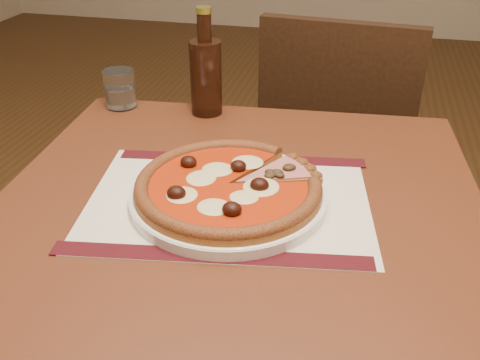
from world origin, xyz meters
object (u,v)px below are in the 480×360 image
Objects in this scene: pizza at (228,185)px; bottle at (206,74)px; plate at (228,196)px; water_glass at (120,89)px; table at (237,251)px; chair_far at (337,143)px.

pizza is 0.38m from bottle.
plate is 0.48m from water_glass.
table is 0.77m from chair_far.
bottle is at bearing 114.10° from table.
chair_far is (0.12, 0.74, -0.14)m from table.
plate is at bearing 40.21° from pizza.
plate is at bearing -172.91° from table.
chair_far is 2.97× the size of pizza.
chair_far reaches higher than plate.
plate is 0.38m from bottle.
pizza reaches higher than plate.
plate is at bearing -68.00° from bottle.
table is 2.86× the size of pizza.
water_glass is at bearing 46.82° from chair_far.
water_glass is at bearing -176.73° from bottle.
pizza is (-0.14, -0.75, 0.27)m from chair_far.
table is at bearing 7.91° from pizza.
plate is 3.78× the size of water_glass.
plate is at bearing -44.47° from water_glass.
chair_far is 10.60× the size of water_glass.
bottle reaches higher than table.
pizza is at bearing -139.79° from plate.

